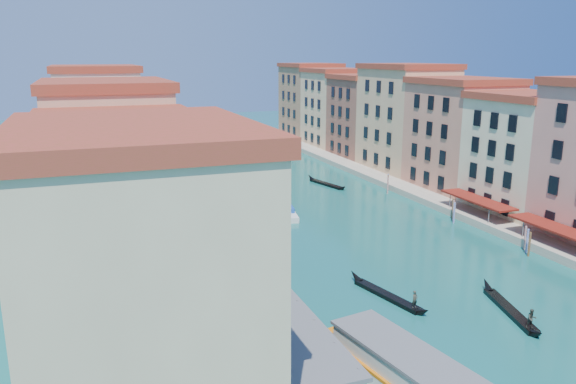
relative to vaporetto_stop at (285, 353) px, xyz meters
name	(u,v)px	position (x,y,z in m)	size (l,w,h in m)	color
left_bank_palazzos	(102,144)	(-10.00, 52.68, 8.27)	(12.80, 128.40, 21.00)	#C4B287
right_bank_palazzos	(423,127)	(46.00, 53.00, 8.31)	(12.80, 128.40, 21.00)	#964E3D
quay	(382,180)	(38.00, 53.00, -0.94)	(4.00, 140.00, 1.00)	#A19682
restaurant_awnings	(570,233)	(38.19, 11.00, 1.55)	(3.20, 44.55, 3.12)	maroon
vaporetto_stop	(285,353)	(0.00, 0.00, 0.00)	(5.40, 16.40, 3.65)	slate
mooring_poles_right	(510,235)	(35.10, 16.80, -0.14)	(1.44, 54.24, 3.20)	brown
mooring_poles_left	(252,361)	(-2.50, 0.00, -0.14)	(0.24, 8.24, 3.20)	brown
vaporetto_near	(418,379)	(7.38, -6.00, -0.21)	(7.26, 18.84, 2.74)	white
vaporetto_far	(219,194)	(6.72, 49.19, -0.03)	(8.32, 21.54, 3.13)	silver
gondola_fore	(387,294)	(13.47, 8.60, -1.07)	(3.31, 11.00, 2.22)	black
gondola_right	(511,309)	(22.14, 1.77, -1.00)	(3.85, 11.30, 2.29)	black
gondola_far	(326,183)	(27.39, 54.47, -1.11)	(3.52, 11.08, 1.59)	black
motorboat_mid	(287,213)	(14.06, 37.83, -0.89)	(3.32, 7.04, 1.40)	silver
motorboat_far	(252,169)	(18.45, 70.22, -0.81)	(2.65, 7.93, 1.63)	silver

